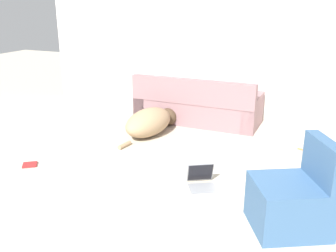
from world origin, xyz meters
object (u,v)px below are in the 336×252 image
(side_chair, at_px, (293,199))
(laptop_open, at_px, (201,179))
(dog, at_px, (151,122))
(couch, at_px, (197,107))
(cat, at_px, (323,150))
(book_red, at_px, (30,165))

(side_chair, bearing_deg, laptop_open, -142.30)
(dog, bearing_deg, laptop_open, -127.20)
(laptop_open, bearing_deg, couch, 79.35)
(couch, xyz_separation_m, cat, (2.00, -0.71, -0.18))
(cat, distance_m, side_chair, 1.88)
(dog, relative_size, laptop_open, 3.26)
(couch, relative_size, side_chair, 2.44)
(dog, bearing_deg, cat, -77.96)
(dog, relative_size, book_red, 6.37)
(book_red, bearing_deg, cat, 28.22)
(couch, relative_size, cat, 3.38)
(laptop_open, height_order, book_red, laptop_open)
(cat, xyz_separation_m, side_chair, (-0.20, -1.86, 0.20))
(dog, height_order, cat, dog)
(book_red, height_order, side_chair, side_chair)
(dog, bearing_deg, book_red, 160.81)
(couch, bearing_deg, book_red, 62.34)
(cat, bearing_deg, book_red, -133.57)
(couch, relative_size, book_red, 9.24)
(book_red, distance_m, side_chair, 3.12)
(dog, xyz_separation_m, laptop_open, (1.24, -1.28, -0.12))
(couch, height_order, dog, couch)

